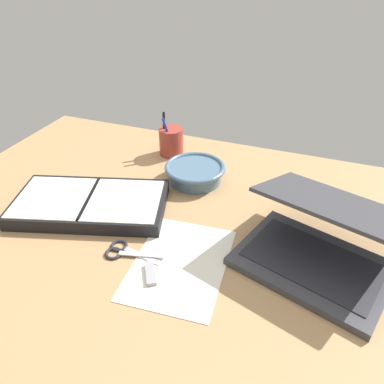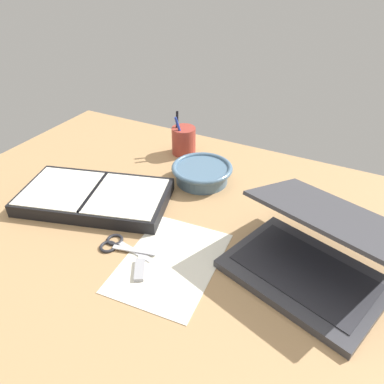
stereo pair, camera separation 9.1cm
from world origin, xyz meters
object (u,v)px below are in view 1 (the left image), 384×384
object	(u,v)px
laptop	(320,244)
scissors	(123,251)
bowl	(195,172)
pen_cup	(171,141)
planner	(90,204)

from	to	relation	value
laptop	scissors	distance (cm)	42.79
laptop	bowl	distance (cm)	41.96
bowl	pen_cup	distance (cm)	18.33
bowl	pen_cup	size ratio (longest dim) A/B	1.25
bowl	pen_cup	world-z (taller)	pen_cup
bowl	scissors	size ratio (longest dim) A/B	1.31
planner	pen_cup	bearing A→B (deg)	61.63
laptop	pen_cup	distance (cm)	59.80
pen_cup	planner	xyz separation A→B (cm)	(-7.31, -35.83, -2.63)
laptop	planner	bearing A→B (deg)	-160.72
scissors	laptop	bearing A→B (deg)	14.84
planner	laptop	bearing A→B (deg)	-15.29
laptop	bowl	xyz separation A→B (cm)	(-36.00, 21.47, -2.05)
laptop	bowl	size ratio (longest dim) A/B	2.17
pen_cup	scissors	xyz separation A→B (cm)	(8.30, -46.78, -4.15)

